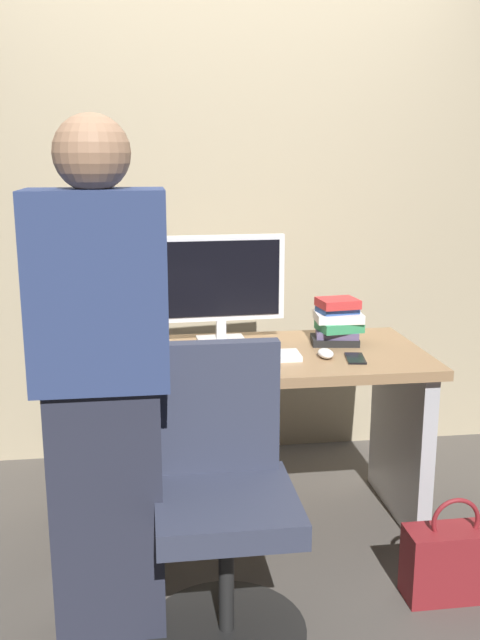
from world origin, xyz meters
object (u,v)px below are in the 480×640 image
at_px(monitor, 221,283).
at_px(handbag, 453,561).
at_px(mouse, 326,353).
at_px(office_chair, 224,507).
at_px(desk, 238,407).
at_px(cup_near_keyboard, 115,355).
at_px(cell_phone, 355,358).
at_px(person_at_desk, 102,387).
at_px(book_stack, 337,322).
at_px(keyboard, 245,357).
at_px(cup_by_monitor, 107,338).

xyz_separation_m(monitor, handbag, (0.73, -0.80, -0.87)).
relative_size(mouse, handbag, 0.26).
relative_size(office_chair, monitor, 1.74).
bearing_deg(desk, cup_near_keyboard, -166.83).
relative_size(office_chair, cup_near_keyboard, 10.09).
distance_m(desk, cell_phone, 0.52).
bearing_deg(desk, monitor, 104.73).
bearing_deg(person_at_desk, cup_near_keyboard, 88.12).
xyz_separation_m(mouse, handbag, (0.34, -0.51, -0.63)).
relative_size(desk, person_at_desk, 0.93).
bearing_deg(desk, office_chair, -101.60).
distance_m(cup_near_keyboard, book_stack, 0.94).
xyz_separation_m(monitor, keyboard, (0.07, -0.27, -0.25)).
relative_size(person_at_desk, cell_phone, 11.38).
xyz_separation_m(office_chair, book_stack, (0.57, 0.75, 0.41)).
bearing_deg(monitor, cup_near_keyboard, -145.39).
height_order(monitor, keyboard, monitor).
bearing_deg(office_chair, cup_by_monitor, 116.09).
bearing_deg(cup_near_keyboard, cup_by_monitor, 99.83).
bearing_deg(desk, book_stack, 12.24).
bearing_deg(book_stack, monitor, 169.16).
height_order(cup_by_monitor, book_stack, book_stack).
bearing_deg(cell_phone, cup_by_monitor, 173.34).
relative_size(cup_by_monitor, cell_phone, 0.66).
distance_m(office_chair, cell_phone, 0.84).
bearing_deg(cell_phone, office_chair, -128.66).
bearing_deg(handbag, cup_near_keyboard, 156.70).
xyz_separation_m(person_at_desk, keyboard, (0.52, 0.55, -0.08)).
relative_size(cup_by_monitor, book_stack, 0.43).
height_order(desk, cup_by_monitor, cup_by_monitor).
height_order(mouse, book_stack, book_stack).
bearing_deg(handbag, office_chair, -176.57).
height_order(cup_by_monitor, cell_phone, cup_by_monitor).
bearing_deg(desk, person_at_desk, -128.00).
distance_m(desk, monitor, 0.52).
bearing_deg(book_stack, cup_by_monitor, 177.47).
bearing_deg(monitor, desk, -75.27).
bearing_deg(cup_by_monitor, keyboard, -22.20).
bearing_deg(mouse, cup_near_keyboard, -179.37).
bearing_deg(person_at_desk, keyboard, 47.07).
xyz_separation_m(keyboard, book_stack, (0.42, 0.18, 0.08)).
bearing_deg(office_chair, monitor, 84.16).
relative_size(office_chair, book_stack, 4.25).
distance_m(mouse, cell_phone, 0.12).
height_order(book_stack, handbag, book_stack).
height_order(keyboard, cup_by_monitor, cup_by_monitor).
distance_m(keyboard, cup_by_monitor, 0.59).
bearing_deg(handbag, keyboard, 141.38).
bearing_deg(cup_by_monitor, book_stack, -2.53).
relative_size(desk, cup_near_keyboard, 16.29).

